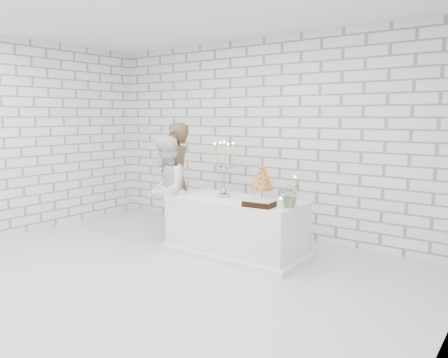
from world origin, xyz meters
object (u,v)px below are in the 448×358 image
at_px(groom, 176,180).
at_px(candelabra, 224,169).
at_px(bride, 166,192).
at_px(croquembouche, 262,182).
at_px(cake_table, 235,226).

xyz_separation_m(groom, candelabra, (1.02, -0.17, 0.26)).
bearing_deg(candelabra, bride, -161.37).
relative_size(groom, bride, 1.11).
bearing_deg(bride, croquembouche, 77.27).
height_order(groom, croquembouche, groom).
distance_m(groom, bride, 0.50).
distance_m(cake_table, groom, 1.33).
height_order(cake_table, bride, bride).
bearing_deg(cake_table, croquembouche, 23.14).
bearing_deg(croquembouche, bride, -163.39).
bearing_deg(candelabra, groom, 170.55).
relative_size(cake_table, bride, 1.16).
bearing_deg(croquembouche, candelabra, -166.62).
distance_m(cake_table, croquembouche, 0.70).
bearing_deg(bride, cake_table, 75.09).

